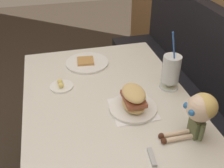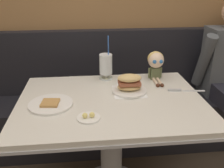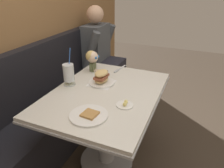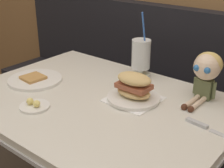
{
  "view_description": "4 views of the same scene",
  "coord_description": "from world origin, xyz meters",
  "px_view_note": "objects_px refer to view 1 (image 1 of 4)",
  "views": [
    {
      "loc": [
        1.04,
        -0.05,
        1.53
      ],
      "look_at": [
        0.03,
        0.2,
        0.83
      ],
      "focal_mm": 43.4,
      "sensor_mm": 36.0,
      "label": 1
    },
    {
      "loc": [
        -0.13,
        -1.14,
        1.41
      ],
      "look_at": [
        0.01,
        0.26,
        0.81
      ],
      "focal_mm": 40.01,
      "sensor_mm": 36.0,
      "label": 2
    },
    {
      "loc": [
        -1.34,
        -0.44,
        1.53
      ],
      "look_at": [
        0.07,
        0.16,
        0.78
      ],
      "focal_mm": 34.24,
      "sensor_mm": 36.0,
      "label": 3
    },
    {
      "loc": [
        0.8,
        -0.7,
        1.33
      ],
      "look_at": [
        0.04,
        0.23,
        0.8
      ],
      "focal_mm": 51.1,
      "sensor_mm": 36.0,
      "label": 4
    }
  ],
  "objects_px": {
    "milkshake_glass": "(171,71)",
    "toast_plate": "(87,63)",
    "sandwich_plate": "(133,101)",
    "butter_knife": "(154,164)",
    "seated_doll": "(200,110)",
    "butter_saucer": "(61,86)"
  },
  "relations": [
    {
      "from": "milkshake_glass",
      "to": "butter_knife",
      "type": "xyz_separation_m",
      "value": [
        0.45,
        -0.26,
        -0.1
      ]
    },
    {
      "from": "butter_knife",
      "to": "seated_doll",
      "type": "relative_size",
      "value": 1.08
    },
    {
      "from": "butter_knife",
      "to": "milkshake_glass",
      "type": "bearing_deg",
      "value": 150.41
    },
    {
      "from": "butter_saucer",
      "to": "butter_knife",
      "type": "bearing_deg",
      "value": 25.63
    },
    {
      "from": "milkshake_glass",
      "to": "butter_saucer",
      "type": "relative_size",
      "value": 2.62
    },
    {
      "from": "toast_plate",
      "to": "butter_knife",
      "type": "distance_m",
      "value": 0.8
    },
    {
      "from": "sandwich_plate",
      "to": "butter_knife",
      "type": "bearing_deg",
      "value": -3.96
    },
    {
      "from": "seated_doll",
      "to": "milkshake_glass",
      "type": "bearing_deg",
      "value": 173.55
    },
    {
      "from": "toast_plate",
      "to": "sandwich_plate",
      "type": "height_order",
      "value": "sandwich_plate"
    },
    {
      "from": "butter_knife",
      "to": "seated_doll",
      "type": "height_order",
      "value": "seated_doll"
    },
    {
      "from": "toast_plate",
      "to": "butter_saucer",
      "type": "height_order",
      "value": "butter_saucer"
    },
    {
      "from": "sandwich_plate",
      "to": "seated_doll",
      "type": "bearing_deg",
      "value": 41.95
    },
    {
      "from": "toast_plate",
      "to": "sandwich_plate",
      "type": "bearing_deg",
      "value": 15.97
    },
    {
      "from": "butter_saucer",
      "to": "toast_plate",
      "type": "bearing_deg",
      "value": 141.3
    },
    {
      "from": "toast_plate",
      "to": "milkshake_glass",
      "type": "xyz_separation_m",
      "value": [
        0.34,
        0.37,
        0.09
      ]
    },
    {
      "from": "sandwich_plate",
      "to": "seated_doll",
      "type": "xyz_separation_m",
      "value": [
        0.22,
        0.2,
        0.08
      ]
    },
    {
      "from": "milkshake_glass",
      "to": "butter_knife",
      "type": "relative_size",
      "value": 1.34
    },
    {
      "from": "toast_plate",
      "to": "seated_doll",
      "type": "relative_size",
      "value": 1.15
    },
    {
      "from": "milkshake_glass",
      "to": "toast_plate",
      "type": "bearing_deg",
      "value": -132.94
    },
    {
      "from": "sandwich_plate",
      "to": "butter_knife",
      "type": "relative_size",
      "value": 0.93
    },
    {
      "from": "seated_doll",
      "to": "sandwich_plate",
      "type": "bearing_deg",
      "value": -138.05
    },
    {
      "from": "sandwich_plate",
      "to": "seated_doll",
      "type": "relative_size",
      "value": 1.01
    }
  ]
}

